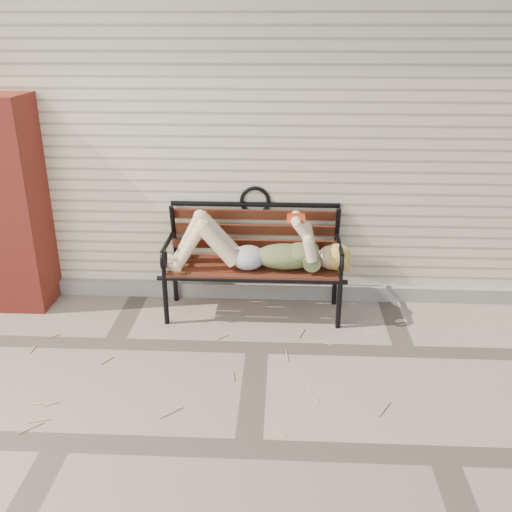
{
  "coord_description": "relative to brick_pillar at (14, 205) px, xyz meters",
  "views": [
    {
      "loc": [
        0.2,
        -4.19,
        2.57
      ],
      "look_at": [
        -0.03,
        0.38,
        0.69
      ],
      "focal_mm": 40.0,
      "sensor_mm": 36.0,
      "label": 1
    }
  ],
  "objects": [
    {
      "name": "ground",
      "position": [
        2.3,
        -0.75,
        -1.0
      ],
      "size": [
        80.0,
        80.0,
        0.0
      ],
      "primitive_type": "plane",
      "color": "gray",
      "rests_on": "ground"
    },
    {
      "name": "straw_scatter",
      "position": [
        2.24,
        -1.04,
        -0.99
      ],
      "size": [
        2.46,
        1.7,
        0.01
      ],
      "color": "tan",
      "rests_on": "ground"
    },
    {
      "name": "reading_woman",
      "position": [
        2.25,
        -0.16,
        -0.32
      ],
      "size": [
        1.68,
        0.38,
        0.53
      ],
      "color": "#093A41",
      "rests_on": "ground"
    },
    {
      "name": "house_wall",
      "position": [
        2.3,
        2.25,
        0.5
      ],
      "size": [
        8.0,
        4.0,
        3.0
      ],
      "primitive_type": "cube",
      "color": "beige",
      "rests_on": "ground"
    },
    {
      "name": "brick_pillar",
      "position": [
        0.0,
        0.0,
        0.0
      ],
      "size": [
        0.5,
        0.5,
        2.0
      ],
      "primitive_type": "cube",
      "color": "#AC3227",
      "rests_on": "ground"
    },
    {
      "name": "garden_bench",
      "position": [
        2.23,
        -0.02,
        -0.36
      ],
      "size": [
        1.78,
        0.71,
        1.15
      ],
      "color": "black",
      "rests_on": "ground"
    },
    {
      "name": "foundation_strip",
      "position": [
        2.3,
        0.22,
        -0.93
      ],
      "size": [
        8.0,
        0.1,
        0.15
      ],
      "primitive_type": "cube",
      "color": "gray",
      "rests_on": "ground"
    }
  ]
}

